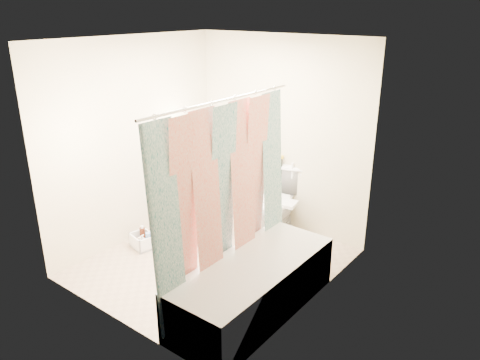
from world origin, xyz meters
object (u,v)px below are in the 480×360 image
Objects in this scene: plumber at (212,177)px; cleaning_caddy at (143,241)px; bathtub at (253,285)px; toilet at (280,203)px.

plumber is 4.88× the size of cleaning_caddy.
cleaning_caddy is (-1.74, 0.18, -0.19)m from bathtub.
toilet is at bearing 130.34° from plumber.
bathtub reaches higher than cleaning_caddy.
plumber is (-0.60, -0.56, 0.38)m from toilet.
toilet reaches higher than bathtub.
toilet is 0.53× the size of plumber.
bathtub is 2.10× the size of toilet.
toilet reaches higher than cleaning_caddy.
bathtub is 1.65m from plumber.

